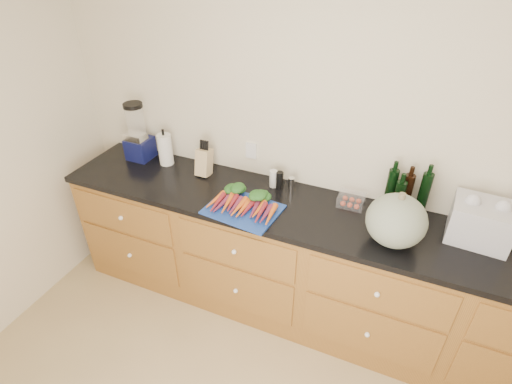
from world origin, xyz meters
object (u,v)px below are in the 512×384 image
at_px(cutting_board, 243,209).
at_px(knife_block, 204,162).
at_px(paper_towel, 165,149).
at_px(carrots, 245,203).
at_px(blender_appliance, 138,135).
at_px(tomato_box, 351,200).
at_px(squash, 396,221).

height_order(cutting_board, knife_block, knife_block).
bearing_deg(paper_towel, carrots, -19.88).
bearing_deg(carrots, paper_towel, 160.12).
xyz_separation_m(cutting_board, blender_appliance, (-1.03, 0.32, 0.19)).
xyz_separation_m(cutting_board, tomato_box, (0.62, 0.33, 0.03)).
distance_m(knife_block, tomato_box, 1.07).
relative_size(paper_towel, tomato_box, 1.44).
relative_size(carrots, blender_appliance, 0.99).
bearing_deg(cutting_board, knife_block, 146.21).
bearing_deg(tomato_box, squash, -42.35).
bearing_deg(tomato_box, knife_block, -178.39).
bearing_deg(squash, carrots, -178.21).
relative_size(cutting_board, squash, 1.35).
height_order(squash, blender_appliance, blender_appliance).
height_order(carrots, blender_appliance, blender_appliance).
height_order(carrots, knife_block, knife_block).
distance_m(paper_towel, knife_block, 0.34).
xyz_separation_m(carrots, knife_block, (-0.45, 0.27, 0.06)).
bearing_deg(knife_block, cutting_board, -33.79).
bearing_deg(knife_block, tomato_box, 1.61).
bearing_deg(paper_towel, knife_block, -3.34).
relative_size(squash, tomato_box, 2.02).
bearing_deg(carrots, cutting_board, -90.00).
xyz_separation_m(squash, paper_towel, (-1.70, 0.26, -0.03)).
bearing_deg(carrots, squash, 1.79).
height_order(cutting_board, tomato_box, tomato_box).
relative_size(paper_towel, knife_block, 1.23).
bearing_deg(knife_block, carrots, -30.66).
bearing_deg(blender_appliance, carrots, -15.44).
relative_size(carrots, squash, 1.31).
bearing_deg(blender_appliance, cutting_board, -17.20).
relative_size(blender_appliance, tomato_box, 2.68).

